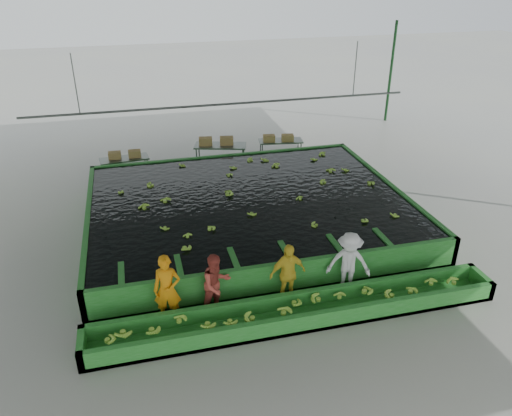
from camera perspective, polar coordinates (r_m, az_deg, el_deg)
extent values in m
plane|color=gray|center=(15.07, 0.48, -4.23)|extent=(80.00, 80.00, 0.00)
cube|color=#9A9C9E|center=(13.20, 0.56, 14.70)|extent=(20.00, 22.00, 0.04)
cube|color=black|center=(15.94, -0.90, 1.09)|extent=(9.70, 7.70, 0.00)
cylinder|color=#59605B|center=(18.41, -3.57, 11.76)|extent=(0.08, 0.08, 14.00)
cylinder|color=#59605B|center=(17.95, -19.95, 13.14)|extent=(0.04, 0.04, 2.00)
cylinder|color=#59605B|center=(19.72, 11.28, 15.31)|extent=(0.04, 0.04, 2.00)
imported|color=orange|center=(11.88, -10.11, -9.14)|extent=(0.71, 0.53, 1.75)
imported|color=#AA3D32|center=(12.01, -4.56, -8.71)|extent=(0.96, 0.87, 1.61)
imported|color=yellow|center=(12.36, 3.63, -7.50)|extent=(1.00, 0.53, 1.63)
imported|color=silver|center=(12.86, 10.55, -6.23)|extent=(1.26, 1.00, 1.71)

